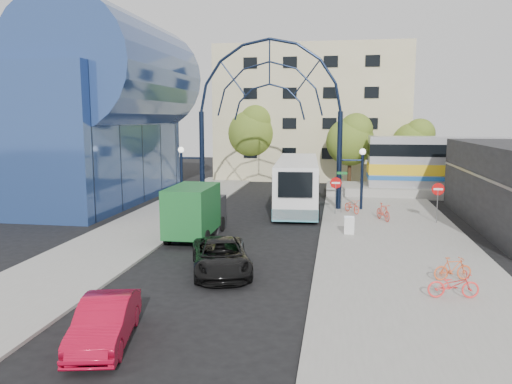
% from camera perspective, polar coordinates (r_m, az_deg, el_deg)
% --- Properties ---
extents(ground, '(120.00, 120.00, 0.00)m').
position_cam_1_polar(ground, '(23.09, -3.29, -7.99)').
color(ground, black).
rests_on(ground, ground).
extents(sidewalk_east, '(8.00, 56.00, 0.12)m').
position_cam_1_polar(sidewalk_east, '(26.59, 15.86, -5.96)').
color(sidewalk_east, gray).
rests_on(sidewalk_east, ground).
extents(plaza_west, '(5.00, 50.00, 0.12)m').
position_cam_1_polar(plaza_west, '(30.55, -12.81, -3.99)').
color(plaza_west, gray).
rests_on(plaza_west, ground).
extents(gateway_arch, '(13.64, 0.44, 12.10)m').
position_cam_1_polar(gateway_arch, '(35.99, 1.55, 11.68)').
color(gateway_arch, black).
rests_on(gateway_arch, ground).
extents(stop_sign, '(0.80, 0.07, 2.50)m').
position_cam_1_polar(stop_sign, '(33.91, 9.10, 0.66)').
color(stop_sign, slate).
rests_on(stop_sign, sidewalk_east).
extents(do_not_enter_sign, '(0.76, 0.07, 2.48)m').
position_cam_1_polar(do_not_enter_sign, '(32.51, 20.07, -0.12)').
color(do_not_enter_sign, slate).
rests_on(do_not_enter_sign, sidewalk_east).
extents(street_name_sign, '(0.70, 0.70, 2.80)m').
position_cam_1_polar(street_name_sign, '(34.49, 9.78, 1.00)').
color(street_name_sign, slate).
rests_on(street_name_sign, sidewalk_east).
extents(sandwich_board, '(0.55, 0.61, 0.99)m').
position_cam_1_polar(sandwich_board, '(28.19, 10.61, -3.54)').
color(sandwich_board, white).
rests_on(sandwich_board, sidewalk_east).
extents(transit_hall, '(16.50, 18.00, 14.50)m').
position_cam_1_polar(transit_hall, '(41.80, -19.76, 8.19)').
color(transit_hall, navy).
rests_on(transit_hall, ground).
extents(apartment_block, '(20.00, 12.10, 14.00)m').
position_cam_1_polar(apartment_block, '(56.65, 6.48, 8.88)').
color(apartment_block, '#C4B788').
rests_on(apartment_block, ground).
extents(tree_north_a, '(4.48, 4.48, 7.00)m').
position_cam_1_polar(tree_north_a, '(47.59, 10.87, 5.98)').
color(tree_north_a, '#382314').
rests_on(tree_north_a, ground).
extents(tree_north_b, '(5.12, 5.12, 8.00)m').
position_cam_1_polar(tree_north_b, '(52.28, -0.33, 7.07)').
color(tree_north_b, '#382314').
rests_on(tree_north_b, ground).
extents(tree_north_c, '(4.16, 4.16, 6.50)m').
position_cam_1_polar(tree_north_c, '(50.11, 17.70, 5.47)').
color(tree_north_c, '#382314').
rests_on(tree_north_c, ground).
extents(city_bus, '(3.65, 13.04, 3.54)m').
position_cam_1_polar(city_bus, '(36.70, 4.75, 1.10)').
color(city_bus, white).
rests_on(city_bus, ground).
extents(green_truck, '(2.29, 5.85, 2.95)m').
position_cam_1_polar(green_truck, '(27.56, -6.85, -2.18)').
color(green_truck, black).
rests_on(green_truck, ground).
extents(black_suv, '(3.72, 5.52, 1.41)m').
position_cam_1_polar(black_suv, '(21.40, -4.05, -7.37)').
color(black_suv, black).
rests_on(black_suv, ground).
extents(red_sedan, '(2.26, 4.27, 1.34)m').
position_cam_1_polar(red_sedan, '(15.61, -16.88, -13.98)').
color(red_sedan, '#AD0A27').
rests_on(red_sedan, ground).
extents(bike_near_a, '(1.42, 1.85, 0.93)m').
position_cam_1_polar(bike_near_a, '(34.62, 10.92, -1.59)').
color(bike_near_a, '#FC4D32').
rests_on(bike_near_a, sidewalk_east).
extents(bike_near_b, '(1.13, 1.86, 1.08)m').
position_cam_1_polar(bike_near_b, '(32.49, 14.33, -2.22)').
color(bike_near_b, red).
rests_on(bike_near_b, sidewalk_east).
extents(bike_far_a, '(1.89, 0.85, 0.96)m').
position_cam_1_polar(bike_far_a, '(19.52, 21.62, -9.84)').
color(bike_far_a, '#FB3332').
rests_on(bike_far_a, sidewalk_east).
extents(bike_far_b, '(1.64, 0.86, 0.95)m').
position_cam_1_polar(bike_far_b, '(21.54, 21.57, -8.15)').
color(bike_far_b, '#DB592B').
rests_on(bike_far_b, sidewalk_east).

